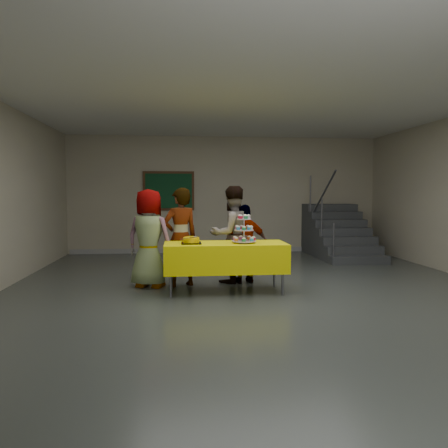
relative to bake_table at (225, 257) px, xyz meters
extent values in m
plane|color=#4C514C|center=(0.48, -0.38, -0.56)|extent=(10.00, 10.00, 0.00)
cube|color=#B2AA8F|center=(0.48, 4.62, 0.94)|extent=(8.00, 0.04, 3.00)
cube|color=silver|center=(0.48, -0.38, 2.44)|extent=(8.00, 10.00, 0.04)
cube|color=#999999|center=(0.48, 4.60, -0.50)|extent=(7.90, 0.03, 0.12)
cylinder|color=#595960|center=(-0.84, -0.29, -0.19)|extent=(0.04, 0.04, 0.73)
cylinder|color=#595960|center=(0.84, -0.29, -0.19)|extent=(0.04, 0.04, 0.73)
cylinder|color=#595960|center=(-0.84, 0.29, -0.19)|extent=(0.04, 0.04, 0.73)
cylinder|color=#595960|center=(0.84, 0.29, -0.19)|extent=(0.04, 0.04, 0.73)
cube|color=#595960|center=(0.00, 0.00, 0.18)|extent=(1.80, 0.70, 0.02)
cube|color=#FFF305|center=(0.00, 0.00, -0.01)|extent=(1.88, 0.78, 0.44)
cylinder|color=silver|center=(0.29, -0.04, 0.22)|extent=(0.18, 0.18, 0.01)
cylinder|color=silver|center=(0.29, -0.04, 0.42)|extent=(0.02, 0.02, 0.42)
cylinder|color=silver|center=(0.29, -0.04, 0.24)|extent=(0.38, 0.38, 0.01)
cylinder|color=silver|center=(0.29, -0.04, 0.41)|extent=(0.30, 0.30, 0.01)
cylinder|color=silver|center=(0.29, -0.04, 0.58)|extent=(0.22, 0.22, 0.01)
cube|color=black|center=(-0.53, -0.04, 0.22)|extent=(0.30, 0.30, 0.02)
cylinder|color=#FFC600|center=(-0.53, -0.04, 0.27)|extent=(0.25, 0.25, 0.07)
ellipsoid|color=#FFC600|center=(-0.53, -0.04, 0.30)|extent=(0.25, 0.25, 0.05)
ellipsoid|color=white|center=(-0.48, -0.07, 0.32)|extent=(0.08, 0.08, 0.02)
cube|color=silver|center=(-0.55, -0.17, 0.32)|extent=(0.30, 0.16, 0.04)
imported|color=slate|center=(-1.20, 0.50, 0.25)|extent=(0.92, 0.77, 1.61)
imported|color=slate|center=(-0.69, 0.53, 0.26)|extent=(0.70, 0.59, 1.63)
imported|color=slate|center=(0.19, 0.73, 0.28)|extent=(0.99, 0.89, 1.66)
imported|color=slate|center=(0.42, 0.66, 0.12)|extent=(0.83, 0.44, 1.35)
cube|color=#424447|center=(3.18, 2.37, -0.47)|extent=(1.30, 0.30, 0.18)
cube|color=#424447|center=(3.18, 2.67, -0.38)|extent=(1.30, 0.30, 0.36)
cube|color=#424447|center=(3.18, 2.97, -0.29)|extent=(1.30, 0.30, 0.54)
cube|color=#424447|center=(3.18, 3.27, -0.20)|extent=(1.30, 0.30, 0.72)
cube|color=#424447|center=(3.18, 3.57, -0.11)|extent=(1.30, 0.30, 0.90)
cube|color=#424447|center=(3.18, 3.87, -0.02)|extent=(1.30, 0.30, 1.08)
cube|color=#424447|center=(3.18, 4.17, 0.07)|extent=(1.30, 0.30, 1.26)
cube|color=#424447|center=(3.18, 4.47, 0.07)|extent=(1.30, 0.30, 1.26)
cylinder|color=#595960|center=(2.58, 2.32, -0.11)|extent=(0.04, 0.04, 0.90)
cylinder|color=#595960|center=(2.58, 3.12, 0.43)|extent=(0.04, 0.04, 0.90)
cylinder|color=#595960|center=(2.58, 4.02, 0.97)|extent=(0.04, 0.04, 0.90)
cylinder|color=#595960|center=(2.58, 3.17, 0.88)|extent=(0.04, 1.85, 1.20)
cube|color=#472B16|center=(-0.97, 4.59, 1.04)|extent=(1.30, 0.04, 1.00)
cube|color=#164424|center=(-0.97, 4.57, 1.04)|extent=(1.18, 0.02, 0.88)
camera|label=1|loc=(-0.71, -6.68, 0.98)|focal=35.00mm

